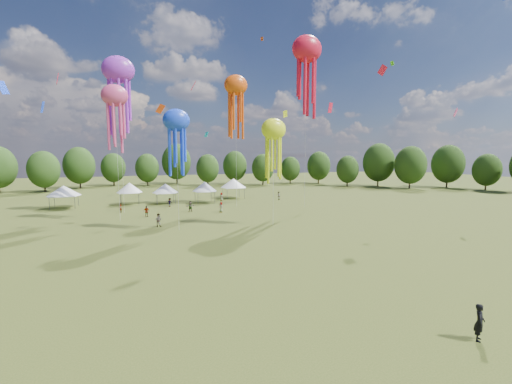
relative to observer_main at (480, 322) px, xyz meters
name	(u,v)px	position (x,y,z in m)	size (l,w,h in m)	color
ground	(309,337)	(-8.03, 3.31, -0.97)	(300.00, 300.00, 0.00)	#384416
observer_main	(480,322)	(0.00, 0.00, 0.00)	(0.71, 0.46, 1.94)	black
spectator_near	(158,220)	(-13.64, 34.00, -0.06)	(0.88, 0.69, 1.81)	gray
spectators_far	(205,203)	(-4.42, 48.38, -0.11)	(31.99, 14.70, 1.81)	gray
festival_tents	(164,187)	(-11.04, 57.12, 2.25)	(38.50, 9.86, 4.41)	#47474C
show_kites	(225,88)	(-1.89, 42.88, 19.56)	(37.08, 20.77, 30.94)	#DE417D
small_kites	(184,25)	(-8.11, 43.96, 29.02)	(74.16, 57.00, 45.16)	#DE417D
treeline	(156,169)	(-11.89, 65.82, 5.58)	(201.57, 95.24, 13.43)	#38281C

